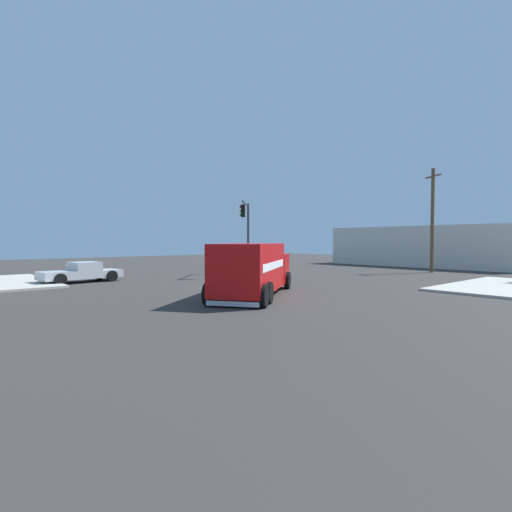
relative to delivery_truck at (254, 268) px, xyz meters
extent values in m
plane|color=#33302D|center=(-2.66, 1.13, -1.42)|extent=(100.00, 100.00, 0.00)
cube|color=red|center=(0.43, -0.60, 0.10)|extent=(5.53, 6.40, 2.34)
cube|color=red|center=(-2.00, 2.79, -0.22)|extent=(3.06, 2.94, 1.70)
cube|color=black|center=(-2.50, 3.49, 0.12)|extent=(1.69, 1.24, 0.88)
cube|color=#B2B2B7|center=(2.16, -3.02, -1.23)|extent=(1.99, 1.50, 0.21)
cube|color=white|center=(-0.55, -1.31, 0.21)|extent=(3.02, 4.21, 0.36)
cube|color=white|center=(1.42, 0.10, 0.21)|extent=(3.02, 4.21, 0.36)
cylinder|color=black|center=(-2.98, 2.03, -0.92)|extent=(0.81, 0.98, 1.00)
cylinder|color=black|center=(-0.96, 3.47, -0.92)|extent=(0.81, 0.98, 1.00)
cylinder|color=black|center=(0.28, -2.52, -0.92)|extent=(0.81, 0.98, 1.00)
cylinder|color=black|center=(2.30, -1.08, -0.92)|extent=(0.81, 0.98, 1.00)
cylinder|color=black|center=(0.89, -3.38, -0.92)|extent=(0.81, 0.98, 1.00)
cylinder|color=black|center=(2.91, -1.93, -0.92)|extent=(0.81, 0.98, 1.00)
cylinder|color=#38383D|center=(-11.05, 8.89, 1.63)|extent=(0.20, 0.20, 6.10)
cylinder|color=#38383D|center=(-9.42, 7.25, 4.43)|extent=(3.34, 3.36, 0.12)
cylinder|color=#38383D|center=(-8.04, 5.86, 4.30)|extent=(0.03, 0.03, 0.25)
cube|color=black|center=(-8.04, 5.86, 3.70)|extent=(0.42, 0.42, 0.95)
sphere|color=red|center=(-8.17, 5.74, 4.02)|extent=(0.20, 0.20, 0.20)
sphere|color=#EFA314|center=(-8.17, 5.74, 3.71)|extent=(0.20, 0.20, 0.20)
sphere|color=#19CC4C|center=(-8.17, 5.74, 3.40)|extent=(0.20, 0.20, 0.20)
cube|color=#B7BABF|center=(-12.93, -2.76, -0.89)|extent=(2.10, 1.71, 0.50)
cube|color=#B7BABF|center=(-12.75, -4.35, -0.59)|extent=(2.12, 1.90, 1.10)
cube|color=black|center=(-12.75, -4.35, -0.30)|extent=(1.94, 1.62, 0.48)
cube|color=#B7BABF|center=(-12.55, -6.19, -0.87)|extent=(2.16, 2.20, 0.55)
cylinder|color=black|center=(-13.91, -3.01, -1.04)|extent=(0.32, 0.78, 0.76)
cylinder|color=black|center=(-11.92, -2.79, -1.04)|extent=(0.32, 0.78, 0.76)
cylinder|color=black|center=(-13.54, -6.42, -1.04)|extent=(0.32, 0.78, 0.76)
cylinder|color=black|center=(-11.54, -6.20, -1.04)|extent=(0.32, 0.78, 0.76)
cylinder|color=brown|center=(-0.70, 21.65, 3.21)|extent=(0.30, 0.30, 9.26)
cube|color=brown|center=(-0.70, 21.65, 7.14)|extent=(1.92, 1.29, 0.12)
cube|color=beige|center=(-5.16, 29.54, 0.79)|extent=(20.54, 6.00, 4.42)
camera|label=1|loc=(14.91, -12.84, 1.40)|focal=27.07mm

